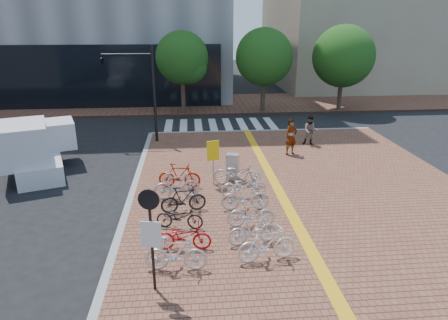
{
  "coord_description": "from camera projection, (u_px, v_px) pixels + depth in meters",
  "views": [
    {
      "loc": [
        -1.57,
        -12.21,
        6.8
      ],
      "look_at": [
        -0.2,
        3.3,
        1.3
      ],
      "focal_mm": 32.0,
      "sensor_mm": 36.0,
      "label": 1
    }
  ],
  "objects": [
    {
      "name": "crosswalk",
      "position": [
        220.0,
        125.0,
        27.06
      ],
      "size": [
        7.5,
        4.0,
        0.01
      ],
      "color": "silver",
      "rests_on": "ground"
    },
    {
      "name": "bike_1",
      "position": [
        183.0,
        236.0,
        12.09
      ],
      "size": [
        1.74,
        0.76,
        0.89
      ],
      "primitive_type": "imported",
      "rotation": [
        0.0,
        0.0,
        1.47
      ],
      "color": "red",
      "rests_on": "sidewalk"
    },
    {
      "name": "utility_box",
      "position": [
        233.0,
        167.0,
        17.39
      ],
      "size": [
        0.63,
        0.53,
        1.16
      ],
      "primitive_type": "cube",
      "rotation": [
        0.0,
        0.0,
        -0.31
      ],
      "color": "#ACABB0",
      "rests_on": "sidewalk"
    },
    {
      "name": "bike_0",
      "position": [
        176.0,
        254.0,
        11.04
      ],
      "size": [
        1.81,
        0.66,
        1.06
      ],
      "primitive_type": "imported",
      "rotation": [
        0.0,
        0.0,
        1.48
      ],
      "color": "silver",
      "rests_on": "sidewalk"
    },
    {
      "name": "bike_6",
      "position": [
        267.0,
        244.0,
        11.47
      ],
      "size": [
        1.87,
        0.79,
        1.09
      ],
      "primitive_type": "imported",
      "rotation": [
        0.0,
        0.0,
        1.72
      ],
      "color": "white",
      "rests_on": "sidewalk"
    },
    {
      "name": "traffic_light_pole",
      "position": [
        130.0,
        76.0,
        21.81
      ],
      "size": [
        2.88,
        1.11,
        5.37
      ],
      "color": "black",
      "rests_on": "sidewalk"
    },
    {
      "name": "street_trees",
      "position": [
        278.0,
        58.0,
        29.31
      ],
      "size": [
        16.2,
        4.6,
        6.35
      ],
      "color": "#38281E",
      "rests_on": "far_sidewalk"
    },
    {
      "name": "bike_2",
      "position": [
        180.0,
        217.0,
        13.34
      ],
      "size": [
        1.67,
        0.87,
        0.84
      ],
      "primitive_type": "imported",
      "rotation": [
        0.0,
        0.0,
        1.36
      ],
      "color": "black",
      "rests_on": "sidewalk"
    },
    {
      "name": "bike_5",
      "position": [
        179.0,
        176.0,
        16.55
      ],
      "size": [
        1.81,
        0.75,
        1.06
      ],
      "primitive_type": "imported",
      "rotation": [
        0.0,
        0.0,
        1.43
      ],
      "color": "#A31E0B",
      "rests_on": "sidewalk"
    },
    {
      "name": "far_sidewalk",
      "position": [
        208.0,
        104.0,
        33.57
      ],
      "size": [
        70.0,
        8.0,
        0.15
      ],
      "primitive_type": "cube",
      "color": "brown",
      "rests_on": "ground"
    },
    {
      "name": "bike_4",
      "position": [
        177.0,
        185.0,
        15.52
      ],
      "size": [
        1.89,
        0.81,
        1.1
      ],
      "primitive_type": "imported",
      "rotation": [
        0.0,
        0.0,
        1.73
      ],
      "color": "#B8B8BD",
      "rests_on": "sidewalk"
    },
    {
      "name": "bike_8",
      "position": [
        251.0,
        214.0,
        13.39
      ],
      "size": [
        1.64,
        0.48,
        0.98
      ],
      "primitive_type": "imported",
      "rotation": [
        0.0,
        0.0,
        1.56
      ],
      "color": "silver",
      "rests_on": "sidewalk"
    },
    {
      "name": "pedestrian_b",
      "position": [
        310.0,
        131.0,
        22.14
      ],
      "size": [
        0.94,
        0.82,
        1.65
      ],
      "primitive_type": "imported",
      "rotation": [
        0.0,
        0.0,
        -0.28
      ],
      "color": "#464758",
      "rests_on": "sidewalk"
    },
    {
      "name": "pedestrian_a",
      "position": [
        291.0,
        137.0,
        20.51
      ],
      "size": [
        0.81,
        0.7,
        1.88
      ],
      "primitive_type": "imported",
      "rotation": [
        0.0,
        0.0,
        0.43
      ],
      "color": "gray",
      "rests_on": "sidewalk"
    },
    {
      "name": "kerb_north",
      "position": [
        262.0,
        131.0,
        25.36
      ],
      "size": [
        14.0,
        0.25,
        0.15
      ],
      "primitive_type": "cube",
      "color": "gray",
      "rests_on": "ground"
    },
    {
      "name": "bike_3",
      "position": [
        183.0,
        199.0,
        14.44
      ],
      "size": [
        1.73,
        0.76,
        1.0
      ],
      "primitive_type": "imported",
      "rotation": [
        0.0,
        0.0,
        1.75
      ],
      "color": "black",
      "rests_on": "sidewalk"
    },
    {
      "name": "bike_11",
      "position": [
        237.0,
        173.0,
        16.8
      ],
      "size": [
        2.11,
        1.09,
        1.06
      ],
      "primitive_type": "imported",
      "rotation": [
        0.0,
        0.0,
        1.37
      ],
      "color": "silver",
      "rests_on": "sidewalk"
    },
    {
      "name": "yellow_sign",
      "position": [
        213.0,
        155.0,
        16.55
      ],
      "size": [
        0.52,
        0.19,
        1.95
      ],
      "color": "#B7B7BC",
      "rests_on": "sidewalk"
    },
    {
      "name": "bike_7",
      "position": [
        253.0,
        230.0,
        12.36
      ],
      "size": [
        1.7,
        0.75,
        0.99
      ],
      "primitive_type": "imported",
      "rotation": [
        0.0,
        0.0,
        1.75
      ],
      "color": "silver",
      "rests_on": "sidewalk"
    },
    {
      "name": "notice_sign",
      "position": [
        151.0,
        229.0,
        9.79
      ],
      "size": [
        0.53,
        0.17,
        2.86
      ],
      "color": "black",
      "rests_on": "sidewalk"
    },
    {
      "name": "box_truck",
      "position": [
        37.0,
        149.0,
        18.27
      ],
      "size": [
        3.28,
        4.8,
        2.56
      ],
      "color": "silver",
      "rests_on": "ground"
    },
    {
      "name": "bike_9",
      "position": [
        245.0,
        197.0,
        14.56
      ],
      "size": [
        1.79,
        0.55,
        1.07
      ],
      "primitive_type": "imported",
      "rotation": [
        0.0,
        0.0,
        1.54
      ],
      "color": "silver",
      "rests_on": "sidewalk"
    },
    {
      "name": "ground",
      "position": [
        238.0,
        227.0,
        13.87
      ],
      "size": [
        120.0,
        120.0,
        0.0
      ],
      "primitive_type": "plane",
      "color": "black",
      "rests_on": "ground"
    },
    {
      "name": "bike_10",
      "position": [
        244.0,
        185.0,
        15.69
      ],
      "size": [
        1.87,
        0.78,
        0.96
      ],
      "primitive_type": "imported",
      "rotation": [
        0.0,
        0.0,
        1.65
      ],
      "color": "silver",
      "rests_on": "sidewalk"
    }
  ]
}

